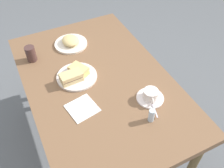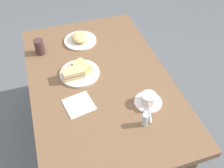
% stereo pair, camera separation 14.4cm
% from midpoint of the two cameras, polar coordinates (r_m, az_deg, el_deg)
% --- Properties ---
extents(ground_plane, '(6.00, 6.00, 0.00)m').
position_cam_midpoint_polar(ground_plane, '(2.09, -0.10, -13.06)').
color(ground_plane, '#5D5F62').
extents(dining_table, '(1.30, 0.84, 0.72)m').
position_cam_midpoint_polar(dining_table, '(1.56, -0.13, -0.61)').
color(dining_table, brown).
rests_on(dining_table, ground_plane).
extents(sandwich_plate, '(0.25, 0.25, 0.01)m').
position_cam_midpoint_polar(sandwich_plate, '(1.54, -4.77, 2.36)').
color(sandwich_plate, silver).
rests_on(sandwich_plate, dining_table).
extents(sandwich_front, '(0.13, 0.12, 0.05)m').
position_cam_midpoint_polar(sandwich_front, '(1.53, -4.25, 3.69)').
color(sandwich_front, '#E3BF71').
rests_on(sandwich_front, sandwich_plate).
extents(sandwich_back, '(0.08, 0.13, 0.05)m').
position_cam_midpoint_polar(sandwich_back, '(1.49, -6.10, 2.37)').
color(sandwich_back, '#D4B77D').
rests_on(sandwich_back, sandwich_plate).
extents(coffee_saucer, '(0.15, 0.15, 0.01)m').
position_cam_midpoint_polar(coffee_saucer, '(1.40, 11.16, -4.25)').
color(coffee_saucer, silver).
rests_on(coffee_saucer, dining_table).
extents(coffee_cup, '(0.11, 0.08, 0.05)m').
position_cam_midpoint_polar(coffee_cup, '(1.38, 11.37, -3.40)').
color(coffee_cup, silver).
rests_on(coffee_cup, coffee_saucer).
extents(spoon, '(0.10, 0.04, 0.01)m').
position_cam_midpoint_polar(spoon, '(1.35, 11.71, -6.55)').
color(spoon, silver).
rests_on(spoon, coffee_saucer).
extents(side_plate, '(0.23, 0.23, 0.01)m').
position_cam_midpoint_polar(side_plate, '(1.80, -4.97, 9.76)').
color(side_plate, silver).
rests_on(side_plate, dining_table).
extents(side_food_pile, '(0.14, 0.11, 0.04)m').
position_cam_midpoint_polar(side_food_pile, '(1.78, -5.03, 10.51)').
color(side_food_pile, '#DDBC76').
rests_on(side_food_pile, side_plate).
extents(napkin, '(0.17, 0.17, 0.00)m').
position_cam_midpoint_polar(napkin, '(1.38, -4.62, -4.88)').
color(napkin, white).
rests_on(napkin, dining_table).
extents(salt_shaker, '(0.03, 0.03, 0.08)m').
position_cam_midpoint_polar(salt_shaker, '(1.29, 10.79, -8.20)').
color(salt_shaker, silver).
rests_on(salt_shaker, dining_table).
extents(drinking_glass, '(0.06, 0.06, 0.10)m').
position_cam_midpoint_polar(drinking_glass, '(1.71, -13.95, 8.16)').
color(drinking_glass, '#492F2B').
rests_on(drinking_glass, dining_table).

